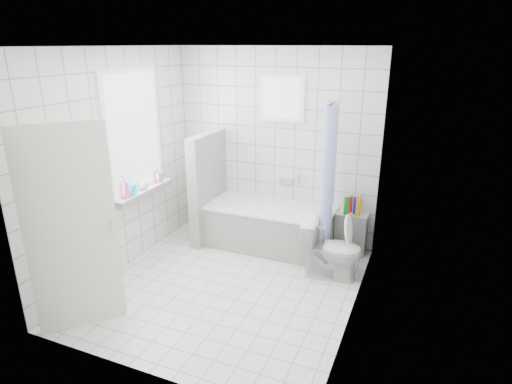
% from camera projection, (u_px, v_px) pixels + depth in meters
% --- Properties ---
extents(ground, '(3.00, 3.00, 0.00)m').
position_uv_depth(ground, '(228.00, 285.00, 4.90)').
color(ground, white).
rests_on(ground, ground).
extents(ceiling, '(3.00, 3.00, 0.00)m').
position_uv_depth(ceiling, '(222.00, 46.00, 4.04)').
color(ceiling, white).
rests_on(ceiling, ground).
extents(wall_back, '(2.80, 0.02, 2.60)m').
position_uv_depth(wall_back, '(275.00, 147.00, 5.78)').
color(wall_back, white).
rests_on(wall_back, ground).
extents(wall_front, '(2.80, 0.02, 2.60)m').
position_uv_depth(wall_front, '(135.00, 233.00, 3.16)').
color(wall_front, white).
rests_on(wall_front, ground).
extents(wall_left, '(0.02, 3.00, 2.60)m').
position_uv_depth(wall_left, '(118.00, 164.00, 4.98)').
color(wall_left, white).
rests_on(wall_left, ground).
extents(wall_right, '(0.02, 3.00, 2.60)m').
position_uv_depth(wall_right, '(360.00, 194.00, 3.96)').
color(wall_right, white).
rests_on(wall_right, ground).
extents(window_left, '(0.01, 0.90, 1.40)m').
position_uv_depth(window_left, '(135.00, 134.00, 5.13)').
color(window_left, white).
rests_on(window_left, wall_left).
extents(window_back, '(0.50, 0.01, 0.50)m').
position_uv_depth(window_back, '(282.00, 99.00, 5.49)').
color(window_back, white).
rests_on(window_back, wall_back).
extents(window_sill, '(0.18, 1.02, 0.08)m').
position_uv_depth(window_sill, '(143.00, 192.00, 5.35)').
color(window_sill, white).
rests_on(window_sill, wall_left).
extents(door, '(0.55, 0.64, 2.00)m').
position_uv_depth(door, '(72.00, 231.00, 3.91)').
color(door, silver).
rests_on(door, ground).
extents(bathtub, '(1.67, 0.77, 0.58)m').
position_uv_depth(bathtub, '(270.00, 227.00, 5.75)').
color(bathtub, white).
rests_on(bathtub, ground).
extents(partition_wall, '(0.15, 0.85, 1.50)m').
position_uv_depth(partition_wall, '(208.00, 187.00, 5.89)').
color(partition_wall, white).
rests_on(partition_wall, ground).
extents(tiled_ledge, '(0.40, 0.24, 0.55)m').
position_uv_depth(tiled_ledge, '(351.00, 233.00, 5.60)').
color(tiled_ledge, white).
rests_on(tiled_ledge, ground).
extents(toilet, '(0.74, 0.48, 0.71)m').
position_uv_depth(toilet, '(331.00, 249.00, 4.98)').
color(toilet, white).
rests_on(toilet, ground).
extents(curtain_rod, '(0.02, 0.80, 0.02)m').
position_uv_depth(curtain_rod, '(335.00, 101.00, 4.89)').
color(curtain_rod, silver).
rests_on(curtain_rod, wall_back).
extents(shower_curtain, '(0.14, 0.48, 1.78)m').
position_uv_depth(shower_curtain, '(328.00, 179.00, 5.07)').
color(shower_curtain, '#4A64DB').
rests_on(shower_curtain, curtain_rod).
extents(tub_faucet, '(0.18, 0.06, 0.06)m').
position_uv_depth(tub_faucet, '(286.00, 181.00, 5.82)').
color(tub_faucet, silver).
rests_on(tub_faucet, wall_back).
extents(sill_bottles, '(0.15, 0.78, 0.27)m').
position_uv_depth(sill_bottles, '(138.00, 183.00, 5.22)').
color(sill_bottles, '#DF6FD5').
rests_on(sill_bottles, window_sill).
extents(ledge_bottles, '(0.22, 0.18, 0.28)m').
position_uv_depth(ledge_bottles, '(353.00, 205.00, 5.45)').
color(ledge_bottles, gold).
rests_on(ledge_bottles, tiled_ledge).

